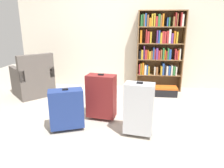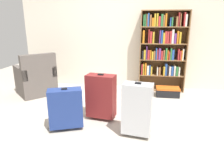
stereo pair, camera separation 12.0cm
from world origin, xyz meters
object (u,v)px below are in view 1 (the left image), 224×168
(bookshelf, at_px, (159,48))
(suitcase_silver, at_px, (139,108))
(suitcase_navy_blue, at_px, (66,109))
(armchair, at_px, (33,81))
(mug, at_px, (59,96))
(storage_box, at_px, (165,91))
(suitcase_dark_red, at_px, (101,96))

(bookshelf, xyz_separation_m, suitcase_silver, (-0.48, -2.13, -0.56))
(suitcase_silver, bearing_deg, suitcase_navy_blue, 177.35)
(armchair, height_order, mug, armchair)
(armchair, relative_size, mug, 8.25)
(mug, bearing_deg, storage_box, 10.23)
(mug, bearing_deg, suitcase_dark_red, -39.93)
(mug, height_order, suitcase_navy_blue, suitcase_navy_blue)
(suitcase_navy_blue, bearing_deg, suitcase_dark_red, 42.97)
(armchair, relative_size, suitcase_dark_red, 1.33)
(armchair, distance_m, suitcase_dark_red, 1.89)
(bookshelf, bearing_deg, suitcase_navy_blue, -125.43)
(mug, relative_size, suitcase_navy_blue, 0.19)
(suitcase_navy_blue, bearing_deg, armchair, 130.01)
(armchair, relative_size, suitcase_silver, 1.31)
(storage_box, bearing_deg, mug, -169.77)
(suitcase_dark_red, bearing_deg, bookshelf, 58.02)
(bookshelf, xyz_separation_m, mug, (-2.06, -0.83, -0.90))
(mug, distance_m, suitcase_navy_blue, 1.41)
(storage_box, bearing_deg, bookshelf, 106.34)
(armchair, xyz_separation_m, suitcase_silver, (2.18, -1.45, 0.08))
(suitcase_silver, distance_m, suitcase_navy_blue, 1.01)
(storage_box, xyz_separation_m, suitcase_navy_blue, (-1.61, -1.65, 0.22))
(bookshelf, height_order, storage_box, bookshelf)
(suitcase_dark_red, relative_size, suitcase_navy_blue, 1.20)
(mug, bearing_deg, suitcase_silver, -39.27)
(mug, bearing_deg, bookshelf, 22.05)
(bookshelf, xyz_separation_m, armchair, (-2.66, -0.69, -0.63))
(bookshelf, bearing_deg, armchair, -165.51)
(mug, bearing_deg, armchair, 166.02)
(storage_box, height_order, suitcase_silver, suitcase_silver)
(armchair, bearing_deg, suitcase_dark_red, -31.76)
(bookshelf, xyz_separation_m, suitcase_navy_blue, (-1.48, -2.09, -0.62))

